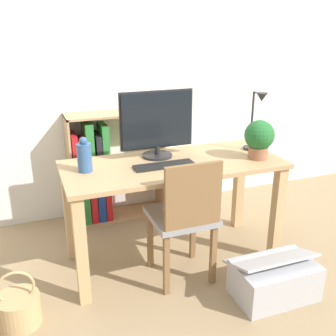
{
  "coord_description": "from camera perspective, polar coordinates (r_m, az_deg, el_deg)",
  "views": [
    {
      "loc": [
        -0.91,
        -2.32,
        1.63
      ],
      "look_at": [
        0.0,
        0.1,
        0.67
      ],
      "focal_mm": 42.0,
      "sensor_mm": 36.0,
      "label": 1
    }
  ],
  "objects": [
    {
      "name": "keyboard",
      "position": [
        2.57,
        -0.55,
        0.38
      ],
      "size": [
        0.4,
        0.11,
        0.02
      ],
      "color": "black",
      "rests_on": "desk"
    },
    {
      "name": "bookshelf",
      "position": [
        3.38,
        -9.76,
        -0.56
      ],
      "size": [
        0.81,
        0.28,
        0.94
      ],
      "color": "tan",
      "rests_on": "ground_plane"
    },
    {
      "name": "potted_plant",
      "position": [
        2.75,
        13.1,
        4.3
      ],
      "size": [
        0.21,
        0.21,
        0.27
      ],
      "color": "#9E6647",
      "rests_on": "desk"
    },
    {
      "name": "basket",
      "position": [
        2.52,
        -20.84,
        -18.53
      ],
      "size": [
        0.24,
        0.24,
        0.35
      ],
      "color": "tan",
      "rests_on": "ground_plane"
    },
    {
      "name": "desk_lamp",
      "position": [
        2.87,
        12.74,
        7.42
      ],
      "size": [
        0.1,
        0.19,
        0.43
      ],
      "color": "#2D2D33",
      "rests_on": "desk"
    },
    {
      "name": "chair",
      "position": [
        2.51,
        2.45,
        -6.86
      ],
      "size": [
        0.4,
        0.4,
        0.87
      ],
      "rotation": [
        0.0,
        0.0,
        0.03
      ],
      "color": "gray",
      "rests_on": "ground_plane"
    },
    {
      "name": "vase",
      "position": [
        2.51,
        -12.04,
        1.66
      ],
      "size": [
        0.09,
        0.09,
        0.23
      ],
      "color": "#33598C",
      "rests_on": "desk"
    },
    {
      "name": "monitor",
      "position": [
        2.7,
        -1.64,
        6.6
      ],
      "size": [
        0.52,
        0.21,
        0.46
      ],
      "color": "#232326",
      "rests_on": "desk"
    },
    {
      "name": "desk",
      "position": [
        2.69,
        0.75,
        -1.95
      ],
      "size": [
        1.48,
        0.64,
        0.74
      ],
      "color": "tan",
      "rests_on": "ground_plane"
    },
    {
      "name": "wall_back",
      "position": [
        3.43,
        -5.3,
        14.81
      ],
      "size": [
        8.0,
        0.05,
        2.6
      ],
      "color": "silver",
      "rests_on": "ground_plane"
    },
    {
      "name": "ground_plane",
      "position": [
        2.97,
        0.7,
        -12.78
      ],
      "size": [
        10.0,
        10.0,
        0.0
      ],
      "primitive_type": "plane",
      "color": "#997F5B"
    },
    {
      "name": "storage_box",
      "position": [
        2.63,
        15.16,
        -15.23
      ],
      "size": [
        0.52,
        0.37,
        0.3
      ],
      "color": "#B2B2B7",
      "rests_on": "ground_plane"
    }
  ]
}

